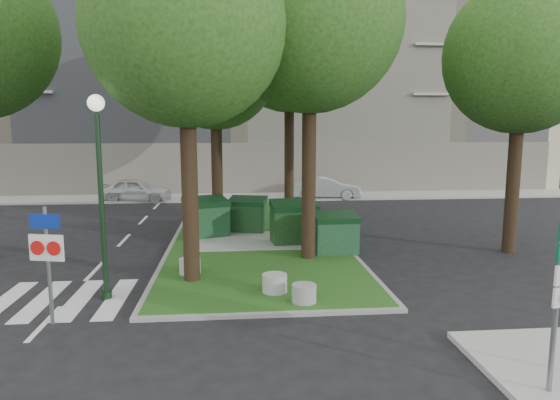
{
  "coord_description": "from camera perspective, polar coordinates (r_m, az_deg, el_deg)",
  "views": [
    {
      "loc": [
        -0.29,
        -10.84,
        4.32
      ],
      "look_at": [
        1.09,
        4.41,
        2.0
      ],
      "focal_mm": 32.0,
      "sensor_mm": 36.0,
      "label": 1
    }
  ],
  "objects": [
    {
      "name": "ground",
      "position": [
        11.67,
        -3.47,
        -13.12
      ],
      "size": [
        120.0,
        120.0,
        0.0
      ],
      "primitive_type": "plane",
      "color": "black",
      "rests_on": "ground"
    },
    {
      "name": "bollard_left",
      "position": [
        14.54,
        -10.26,
        -7.43
      ],
      "size": [
        0.6,
        0.6,
        0.43
      ],
      "primitive_type": "cylinder",
      "color": "#A2A39E",
      "rests_on": "median_island"
    },
    {
      "name": "median_island",
      "position": [
        19.33,
        -2.71,
        -4.12
      ],
      "size": [
        6.0,
        16.0,
        0.12
      ],
      "primitive_type": "cube",
      "color": "#204B15",
      "rests_on": "ground"
    },
    {
      "name": "car_white",
      "position": [
        29.29,
        -16.12,
        1.13
      ],
      "size": [
        4.1,
        2.06,
        1.34
      ],
      "primitive_type": "imported",
      "rotation": [
        0.0,
        0.0,
        1.45
      ],
      "color": "silver",
      "rests_on": "ground"
    },
    {
      "name": "bollard_mid",
      "position": [
        12.8,
        -0.62,
        -9.46
      ],
      "size": [
        0.63,
        0.63,
        0.45
      ],
      "primitive_type": "cylinder",
      "color": "#9E9F9A",
      "rests_on": "median_island"
    },
    {
      "name": "zebra_crossing",
      "position": [
        13.52,
        -20.05,
        -10.53
      ],
      "size": [
        5.0,
        3.0,
        0.01
      ],
      "primitive_type": "cube",
      "color": "silver",
      "rests_on": "ground"
    },
    {
      "name": "tree_street_right",
      "position": [
        18.65,
        26.17,
        15.97
      ],
      "size": [
        5.0,
        5.0,
        10.06
      ],
      "color": "black",
      "rests_on": "ground"
    },
    {
      "name": "median_kerb",
      "position": [
        19.33,
        -2.71,
        -4.15
      ],
      "size": [
        6.3,
        16.3,
        0.1
      ],
      "primitive_type": "cube",
      "color": "gray",
      "rests_on": "ground"
    },
    {
      "name": "street_lamp",
      "position": [
        12.82,
        -19.9,
        2.92
      ],
      "size": [
        0.4,
        0.4,
        5.03
      ],
      "color": "black",
      "rests_on": "ground"
    },
    {
      "name": "tree_median_mid",
      "position": [
        20.08,
        -7.19,
        16.16
      ],
      "size": [
        4.8,
        4.8,
        9.99
      ],
      "color": "black",
      "rests_on": "ground"
    },
    {
      "name": "tree_median_near_right",
      "position": [
        16.01,
        3.78,
        21.84
      ],
      "size": [
        5.6,
        5.6,
        11.46
      ],
      "color": "black",
      "rests_on": "ground"
    },
    {
      "name": "dumpster_a",
      "position": [
        19.14,
        -8.44,
        -1.96
      ],
      "size": [
        1.91,
        1.64,
        1.49
      ],
      "rotation": [
        0.0,
        0.0,
        0.38
      ],
      "color": "#103B1A",
      "rests_on": "median_island"
    },
    {
      "name": "tree_median_near_left",
      "position": [
        13.77,
        -10.42,
        21.05
      ],
      "size": [
        5.2,
        5.2,
        10.53
      ],
      "color": "black",
      "rests_on": "ground"
    },
    {
      "name": "bollard_right",
      "position": [
        12.13,
        2.76,
        -10.6
      ],
      "size": [
        0.59,
        0.59,
        0.42
      ],
      "primitive_type": "cylinder",
      "color": "gray",
      "rests_on": "median_island"
    },
    {
      "name": "dumpster_b",
      "position": [
        19.89,
        -3.71,
        -1.66
      ],
      "size": [
        1.68,
        1.36,
        1.37
      ],
      "rotation": [
        0.0,
        0.0,
        -0.25
      ],
      "color": "#103815",
      "rests_on": "median_island"
    },
    {
      "name": "dumpster_c",
      "position": [
        17.91,
        1.6,
        -2.54
      ],
      "size": [
        1.74,
        1.29,
        1.53
      ],
      "rotation": [
        0.0,
        0.0,
        0.08
      ],
      "color": "black",
      "rests_on": "median_island"
    },
    {
      "name": "litter_bin",
      "position": [
        22.01,
        1.43,
        -1.51
      ],
      "size": [
        0.37,
        0.37,
        0.66
      ],
      "primitive_type": "cylinder",
      "color": "#C58D17",
      "rests_on": "median_island"
    },
    {
      "name": "tree_median_far",
      "position": [
        23.39,
        1.3,
        18.47
      ],
      "size": [
        5.8,
        5.8,
        11.93
      ],
      "color": "black",
      "rests_on": "ground"
    },
    {
      "name": "dumpster_d",
      "position": [
        16.66,
        6.35,
        -3.76
      ],
      "size": [
        1.48,
        1.06,
        1.34
      ],
      "rotation": [
        0.0,
        0.0,
        0.04
      ],
      "color": "#123B1F",
      "rests_on": "median_island"
    },
    {
      "name": "traffic_sign_pole",
      "position": [
        11.82,
        -25.04,
        -5.16
      ],
      "size": [
        0.77,
        0.22,
        2.61
      ],
      "rotation": [
        0.0,
        0.0,
        -0.23
      ],
      "color": "slate",
      "rests_on": "ground"
    },
    {
      "name": "building_sidewalk",
      "position": [
        29.65,
        -4.56,
        0.33
      ],
      "size": [
        42.0,
        3.0,
        0.12
      ],
      "primitive_type": "cube",
      "color": "#999993",
      "rests_on": "ground"
    },
    {
      "name": "apartment_building",
      "position": [
        37.02,
        -4.85,
        14.3
      ],
      "size": [
        41.0,
        12.0,
        16.0
      ],
      "primitive_type": "cube",
      "color": "#BFB28F",
      "rests_on": "ground"
    },
    {
      "name": "car_silver",
      "position": [
        29.27,
        5.24,
        1.41
      ],
      "size": [
        4.13,
        1.76,
        1.33
      ],
      "primitive_type": "imported",
      "rotation": [
        0.0,
        0.0,
        1.48
      ],
      "color": "#ACB1B4",
      "rests_on": "ground"
    }
  ]
}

